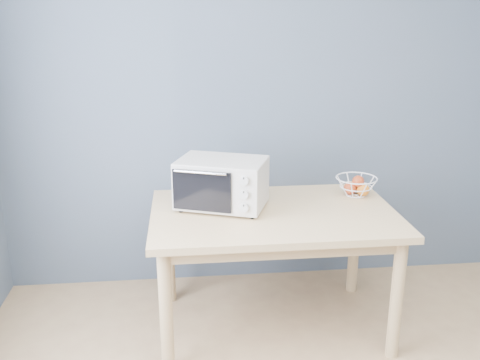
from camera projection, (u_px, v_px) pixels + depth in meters
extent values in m
cube|color=#505D6E|center=(299.00, 97.00, 3.57)|extent=(4.00, 0.01, 2.60)
cube|color=#DEB885|center=(274.00, 214.00, 3.07)|extent=(1.40, 0.90, 0.04)
cylinder|color=#DEB885|center=(166.00, 312.00, 2.77)|extent=(0.07, 0.07, 0.71)
cylinder|color=#DEB885|center=(397.00, 299.00, 2.89)|extent=(0.07, 0.07, 0.71)
cylinder|color=#DEB885|center=(169.00, 251.00, 3.47)|extent=(0.07, 0.07, 0.71)
cylinder|color=#DEB885|center=(354.00, 243.00, 3.59)|extent=(0.07, 0.07, 0.71)
cube|color=beige|center=(222.00, 182.00, 3.07)|extent=(0.58, 0.48, 0.27)
cube|color=black|center=(211.00, 182.00, 3.09)|extent=(0.40, 0.38, 0.21)
cube|color=black|center=(202.00, 191.00, 2.93)|extent=(0.32, 0.13, 0.23)
cylinder|color=silver|center=(200.00, 173.00, 2.88)|extent=(0.28, 0.12, 0.02)
cube|color=beige|center=(245.00, 194.00, 2.88)|extent=(0.13, 0.05, 0.25)
cylinder|color=black|center=(181.00, 210.00, 3.05)|extent=(0.03, 0.03, 0.02)
cylinder|color=black|center=(252.00, 217.00, 2.95)|extent=(0.03, 0.03, 0.02)
cylinder|color=black|center=(195.00, 196.00, 3.28)|extent=(0.03, 0.03, 0.02)
cylinder|color=black|center=(261.00, 202.00, 3.19)|extent=(0.03, 0.03, 0.02)
cylinder|color=silver|center=(244.00, 181.00, 2.85)|extent=(0.05, 0.03, 0.05)
cylinder|color=silver|center=(244.00, 194.00, 2.87)|extent=(0.05, 0.03, 0.05)
cylinder|color=silver|center=(244.00, 208.00, 2.89)|extent=(0.05, 0.03, 0.05)
torus|color=white|center=(357.00, 178.00, 3.28)|extent=(0.30, 0.30, 0.01)
torus|color=white|center=(356.00, 186.00, 3.30)|extent=(0.24, 0.24, 0.01)
torus|color=white|center=(355.00, 195.00, 3.32)|extent=(0.14, 0.14, 0.01)
sphere|color=red|center=(350.00, 188.00, 3.31)|extent=(0.08, 0.08, 0.08)
sphere|color=orange|center=(363.00, 190.00, 3.29)|extent=(0.08, 0.08, 0.08)
sphere|color=tan|center=(354.00, 187.00, 3.35)|extent=(0.08, 0.08, 0.08)
sphere|color=red|center=(358.00, 181.00, 3.29)|extent=(0.07, 0.07, 0.07)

